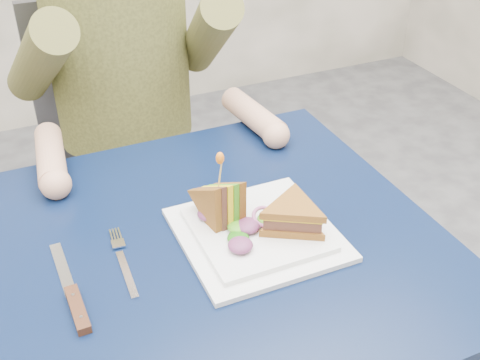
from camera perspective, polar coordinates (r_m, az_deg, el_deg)
name	(u,v)px	position (r m, az deg, el deg)	size (l,w,h in m)	color
table	(220,273)	(1.09, -1.89, -8.82)	(0.75, 0.75, 0.73)	black
chair	(123,141)	(1.73, -11.06, 3.67)	(0.42, 0.40, 0.93)	#47474C
diner	(118,24)	(1.48, -11.52, 14.29)	(0.54, 0.59, 0.74)	#4B4C22
plate	(257,232)	(1.04, 1.62, -5.00)	(0.26, 0.26, 0.02)	white
sandwich_flat	(293,216)	(1.02, 5.05, -3.42)	(0.17, 0.17, 0.05)	brown
sandwich_upright	(221,204)	(1.03, -1.82, -2.28)	(0.08, 0.13, 0.13)	brown
fork	(124,263)	(1.01, -10.97, -7.72)	(0.03, 0.18, 0.01)	silver
knife	(75,301)	(0.95, -15.41, -11.00)	(0.03, 0.22, 0.02)	silver
toothpick	(220,173)	(0.99, -1.88, 0.71)	(0.00, 0.00, 0.06)	tan
toothpick_frill	(220,158)	(0.98, -1.91, 2.08)	(0.01, 0.01, 0.02)	orange
lettuce_spill	(257,219)	(1.04, 1.66, -3.70)	(0.15, 0.13, 0.02)	#337A14
onion_ring	(264,217)	(1.03, 2.28, -3.49)	(0.04, 0.04, 0.01)	#9E4C7A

